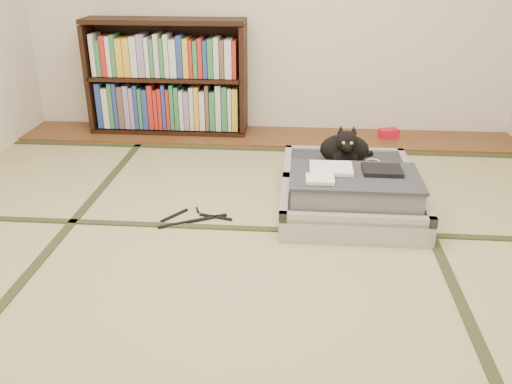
{
  "coord_description": "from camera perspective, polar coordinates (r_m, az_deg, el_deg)",
  "views": [
    {
      "loc": [
        0.27,
        -2.24,
        1.42
      ],
      "look_at": [
        0.05,
        0.35,
        0.25
      ],
      "focal_mm": 38.0,
      "sensor_mm": 36.0,
      "label": 1
    }
  ],
  "objects": [
    {
      "name": "floor",
      "position": [
        2.67,
        -1.71,
        -7.96
      ],
      "size": [
        4.5,
        4.5,
        0.0
      ],
      "primitive_type": "plane",
      "color": "tan",
      "rests_on": "ground"
    },
    {
      "name": "wood_strip",
      "position": [
        4.48,
        1.12,
        5.86
      ],
      "size": [
        4.0,
        0.5,
        0.02
      ],
      "primitive_type": "cube",
      "color": "brown",
      "rests_on": "ground"
    },
    {
      "name": "red_item",
      "position": [
        4.54,
        13.79,
        6.02
      ],
      "size": [
        0.17,
        0.13,
        0.07
      ],
      "primitive_type": "cube",
      "rotation": [
        0.0,
        0.0,
        0.32
      ],
      "color": "red",
      "rests_on": "wood_strip"
    },
    {
      "name": "tatami_borders",
      "position": [
        3.09,
        -0.7,
        -3.04
      ],
      "size": [
        4.0,
        4.5,
        0.01
      ],
      "color": "#2D381E",
      "rests_on": "ground"
    },
    {
      "name": "bookcase",
      "position": [
        4.55,
        -9.33,
        11.61
      ],
      "size": [
        1.29,
        0.29,
        0.92
      ],
      "color": "black",
      "rests_on": "wood_strip"
    },
    {
      "name": "suitcase",
      "position": [
        3.27,
        9.84,
        0.29
      ],
      "size": [
        0.81,
        1.08,
        0.32
      ],
      "color": "#A4A5A9",
      "rests_on": "floor"
    },
    {
      "name": "cat",
      "position": [
        3.48,
        9.35,
        4.49
      ],
      "size": [
        0.36,
        0.36,
        0.29
      ],
      "color": "black",
      "rests_on": "suitcase"
    },
    {
      "name": "cable_coil",
      "position": [
        3.56,
        12.12,
        3.07
      ],
      "size": [
        0.11,
        0.11,
        0.03
      ],
      "color": "white",
      "rests_on": "suitcase"
    },
    {
      "name": "hanger",
      "position": [
        3.13,
        -6.53,
        -2.77
      ],
      "size": [
        0.41,
        0.28,
        0.01
      ],
      "color": "black",
      "rests_on": "floor"
    }
  ]
}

